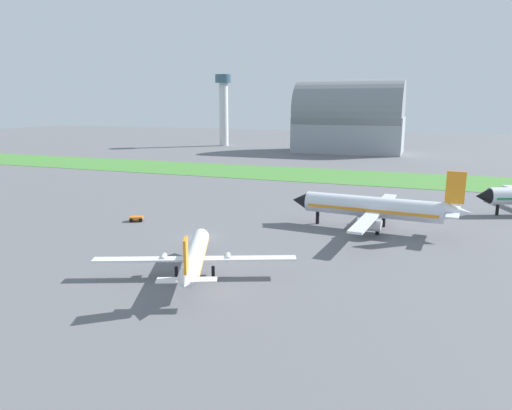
{
  "coord_description": "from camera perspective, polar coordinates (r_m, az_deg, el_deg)",
  "views": [
    {
      "loc": [
        33.45,
        -65.57,
        21.36
      ],
      "look_at": [
        4.83,
        13.38,
        3.0
      ],
      "focal_mm": 32.92,
      "sensor_mm": 36.0,
      "label": 1
    }
  ],
  "objects": [
    {
      "name": "airplane_midfield_jet",
      "position": [
        82.12,
        14.34,
        -0.32
      ],
      "size": [
        30.25,
        30.79,
        10.88
      ],
      "rotation": [
        0.0,
        0.0,
        3.05
      ],
      "color": "silver",
      "rests_on": "ground_plane"
    },
    {
      "name": "ground_plane",
      "position": [
        76.65,
        -6.84,
        -3.94
      ],
      "size": [
        600.0,
        600.0,
        0.0
      ],
      "primitive_type": "plane",
      "color": "slate"
    },
    {
      "name": "airplane_foreground_turboprop",
      "position": [
        59.05,
        -7.44,
        -6.13
      ],
      "size": [
        24.04,
        20.83,
        7.56
      ],
      "rotation": [
        0.0,
        0.0,
        1.95
      ],
      "color": "white",
      "rests_on": "ground_plane"
    },
    {
      "name": "grass_taxiway_strip",
      "position": [
        143.28,
        6.21,
        3.7
      ],
      "size": [
        360.0,
        28.0,
        0.08
      ],
      "primitive_type": "cube",
      "color": "#478438",
      "rests_on": "ground_plane"
    },
    {
      "name": "hangar_distant",
      "position": [
        210.93,
        11.23,
        10.16
      ],
      "size": [
        45.99,
        26.44,
        30.96
      ],
      "color": "#9399A3",
      "rests_on": "ground_plane"
    },
    {
      "name": "control_tower",
      "position": [
        239.34,
        -3.96,
        12.14
      ],
      "size": [
        8.0,
        8.0,
        34.91
      ],
      "color": "silver",
      "rests_on": "ground_plane"
    },
    {
      "name": "baggage_cart_near_gate",
      "position": [
        88.98,
        -14.33,
        -1.57
      ],
      "size": [
        2.91,
        2.62,
        0.9
      ],
      "rotation": [
        0.0,
        0.0,
        3.6
      ],
      "color": "orange",
      "rests_on": "ground_plane"
    }
  ]
}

